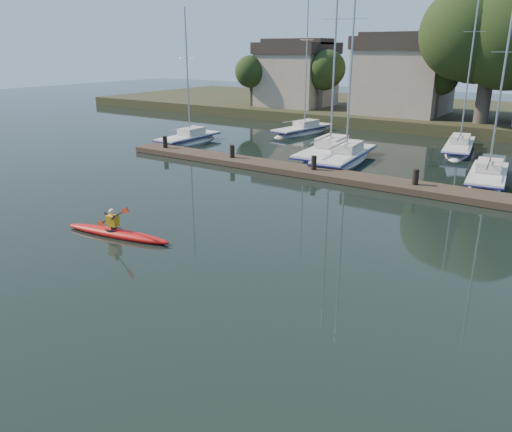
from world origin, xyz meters
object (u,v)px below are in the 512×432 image
Objects in this scene: kayak at (116,232)px; sailboat_0 at (189,145)px; sailboat_2 at (344,165)px; sailboat_3 at (486,185)px; sailboat_5 at (303,135)px; dock at (361,180)px; sailboat_6 at (458,153)px; sailboat_1 at (328,160)px.

kayak is 20.79m from sailboat_0.
sailboat_2 reaches higher than sailboat_0.
sailboat_3 is 0.91× the size of sailboat_5.
dock is 2.41× the size of sailboat_6.
sailboat_2 reaches higher than sailboat_3.
sailboat_1 is 1.15× the size of sailboat_5.
dock is at bearing -53.85° from sailboat_1.
sailboat_6 is at bearing 51.29° from sailboat_2.
sailboat_1 reaches higher than dock.
kayak is at bearing -110.11° from dock.
sailboat_0 is (-16.35, 4.02, -0.39)m from dock.
sailboat_6 is at bearing 105.88° from sailboat_3.
kayak is 0.38× the size of sailboat_5.
sailboat_6 is at bearing 65.04° from kayak.
sailboat_0 reaches higher than dock.
sailboat_5 is at bearing 129.96° from dock.
sailboat_3 is at bearing 49.20° from kayak.
sailboat_5 is (-8.04, 8.77, 0.02)m from sailboat_2.
sailboat_0 is at bearing -178.88° from sailboat_1.
sailboat_1 is at bearing -42.11° from sailboat_5.
sailboat_3 reaches higher than dock.
sailboat_5 is (5.25, 9.24, 0.02)m from sailboat_0.
kayak is 0.15× the size of dock.
sailboat_0 is 0.73× the size of sailboat_1.
sailboat_1 is 1.01× the size of sailboat_2.
sailboat_6 reaches higher than sailboat_3.
kayak is 0.45× the size of sailboat_0.
sailboat_5 reaches higher than kayak.
sailboat_2 reaches higher than dock.
sailboat_1 is 10.15m from sailboat_6.
sailboat_6 reaches higher than sailboat_5.
sailboat_5 is (-6.47, 7.96, 0.04)m from sailboat_1.
sailboat_1 is (-4.64, 5.29, -0.41)m from dock.
dock is 7.05m from sailboat_1.
kayak is 18.60m from sailboat_1.
sailboat_2 is at bearing -32.27° from sailboat_1.
sailboat_5 is at bearing 124.01° from sailboat_1.
sailboat_3 is 9.13m from sailboat_6.
sailboat_3 is (10.42, -1.02, 0.03)m from sailboat_1.
sailboat_2 reaches higher than sailboat_6.
sailboat_5 is (-6.23, 26.56, -0.36)m from kayak.
sailboat_3 is at bearing -7.04° from sailboat_2.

